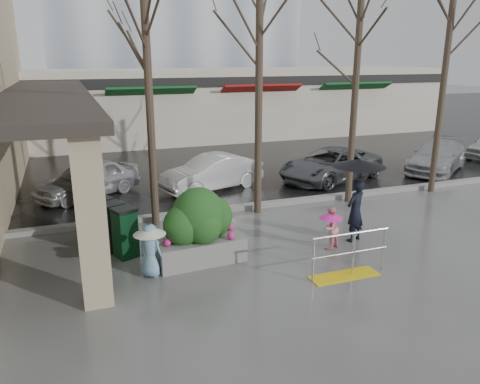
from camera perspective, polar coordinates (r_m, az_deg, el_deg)
ground at (r=11.17m, az=3.53°, el=-8.66°), size 120.00×120.00×0.00m
street_asphalt at (r=31.87m, az=-12.77°, el=7.32°), size 120.00×36.00×0.01m
curb at (r=14.63m, az=-2.80°, el=-2.22°), size 120.00×0.30×0.15m
canopy_slab at (r=17.29m, az=-22.94°, el=11.40°), size 2.80×18.00×0.25m
pillar_front at (r=9.23m, az=-17.69°, el=-3.17°), size 0.55×0.55×3.50m
pillar_back at (r=15.53m, az=-19.10°, el=4.37°), size 0.55×0.55×3.50m
storefront_row at (r=28.03m, az=-7.72°, el=10.55°), size 34.00×6.74×4.00m
handrail at (r=10.67m, az=12.98°, el=-8.10°), size 1.90×0.50×1.03m
tree_west at (r=13.04m, az=-11.37°, el=17.61°), size 3.20×3.20×6.80m
tree_midwest at (r=13.94m, az=2.38°, el=18.40°), size 3.20×3.20×7.00m
tree_mideast at (r=15.50m, az=14.18°, el=16.34°), size 3.20×3.20×6.50m
tree_east at (r=17.71m, az=24.14°, el=17.08°), size 3.20×3.20×7.20m
woman at (r=12.39m, az=14.05°, el=0.41°), size 1.39×1.39×2.24m
child_pink at (r=11.98m, az=10.98°, el=-4.02°), size 0.66×0.60×1.08m
child_blue at (r=10.46m, az=-10.89°, el=-6.41°), size 0.72×0.72×1.21m
planter at (r=11.03m, az=-5.05°, el=-4.19°), size 2.13×1.23×1.80m
news_boxes at (r=12.33m, az=-15.80°, el=-3.73°), size 1.31×2.24×1.24m
car_a at (r=16.99m, az=-18.13°, el=1.54°), size 3.95×3.13×1.26m
car_b at (r=17.04m, az=-3.47°, el=2.36°), size 4.05×2.40×1.26m
car_c at (r=18.66m, az=10.98°, el=3.31°), size 4.98×3.55×1.26m
car_d at (r=21.50m, az=22.89°, el=4.01°), size 4.58×3.92×1.26m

